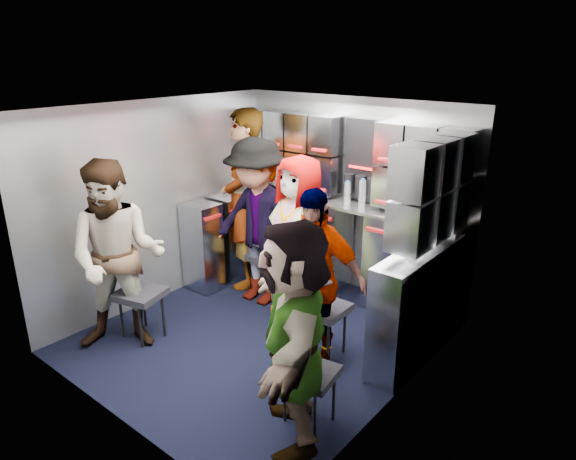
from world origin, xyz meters
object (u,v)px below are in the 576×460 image
Objects in this scene: jump_seat_center at (310,272)px; attendant_arc_c at (299,238)px; attendant_arc_d at (311,280)px; jump_seat_near_right at (310,376)px; attendant_standing at (244,200)px; attendant_arc_b at (257,223)px; attendant_arc_e at (294,335)px; jump_seat_mid_left at (269,259)px; attendant_arc_a at (118,258)px; jump_seat_mid_right at (323,311)px; jump_seat_near_left at (140,296)px.

jump_seat_center is 0.30× the size of attendant_arc_c.
attendant_arc_c is 1.05× the size of attendant_arc_d.
attendant_arc_c is (-1.06, 1.22, 0.44)m from jump_seat_near_right.
attendant_standing reaches higher than jump_seat_center.
attendant_standing is at bearing 149.63° from attendant_arc_b.
jump_seat_mid_left is at bearing -176.74° from attendant_arc_e.
attendant_standing is at bearing -171.08° from attendant_arc_e.
attendant_arc_a is at bearing -101.53° from jump_seat_mid_left.
attendant_standing is at bearing 50.15° from attendant_arc_a.
jump_seat_near_right is 0.28× the size of attendant_arc_d.
jump_seat_near_right is at bearing -40.73° from attendant_arc_c.
jump_seat_mid_left is 0.29× the size of attendant_arc_e.
attendant_arc_c is at bearing 144.64° from jump_seat_mid_right.
jump_seat_center is at bearing 20.31° from attendant_arc_a.
jump_seat_center is 0.24× the size of attendant_standing.
jump_seat_center is at bearing 21.62° from attendant_arc_b.
attendant_arc_a is at bearing -172.89° from jump_seat_near_right.
attendant_arc_a is at bearing -104.19° from attendant_arc_b.
jump_seat_mid_left reaches higher than jump_seat_near_right.
attendant_arc_e is (0.45, -0.97, 0.38)m from jump_seat_mid_right.
attendant_arc_b is at bearing 75.26° from jump_seat_near_left.
attendant_arc_b is at bearing 134.29° from attendant_arc_d.
attendant_arc_c is 0.87m from attendant_arc_d.
jump_seat_mid_left is 0.96× the size of jump_seat_center.
jump_seat_near_left reaches higher than jump_seat_center.
attendant_arc_d is (1.13, -0.58, -0.10)m from attendant_arc_b.
jump_seat_mid_right is 0.27× the size of attendant_arc_a.
attendant_arc_d is at bearing 24.56° from jump_seat_near_left.
attendant_arc_c is (0.84, 1.46, -0.04)m from attendant_arc_a.
jump_seat_mid_right is at bearing -45.11° from jump_seat_center.
jump_seat_near_right is at bearing -60.44° from jump_seat_mid_right.
jump_seat_mid_right is 1.28m from attendant_arc_b.
attendant_arc_a is 1.46m from attendant_arc_b.
jump_seat_near_left is 1.69m from jump_seat_center.
jump_seat_near_right is 2.50m from attendant_standing.
jump_seat_near_right is at bearing -40.89° from jump_seat_mid_left.
attendant_arc_a is at bearing -117.23° from jump_seat_center.
attendant_arc_d is at bearing -28.30° from attendant_arc_b.
attendant_arc_b is (0.33, 1.42, 0.02)m from attendant_arc_a.
attendant_arc_c reaches higher than jump_seat_mid_right.
jump_seat_near_right is at bearing -35.35° from attendant_arc_a.
jump_seat_near_left reaches higher than jump_seat_mid_left.
attendant_arc_b is at bearing 160.65° from jump_seat_mid_right.
jump_seat_near_right is 2.03m from attendant_arc_b.
jump_seat_near_right is 0.26× the size of attendant_arc_c.
attendant_arc_b reaches higher than attendant_arc_c.
jump_seat_mid_right is at bearing 30.14° from jump_seat_near_left.
jump_seat_mid_left is 0.67m from attendant_arc_c.
jump_seat_center is 0.46m from attendant_arc_c.
jump_seat_near_right is at bearing 137.69° from attendant_arc_e.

